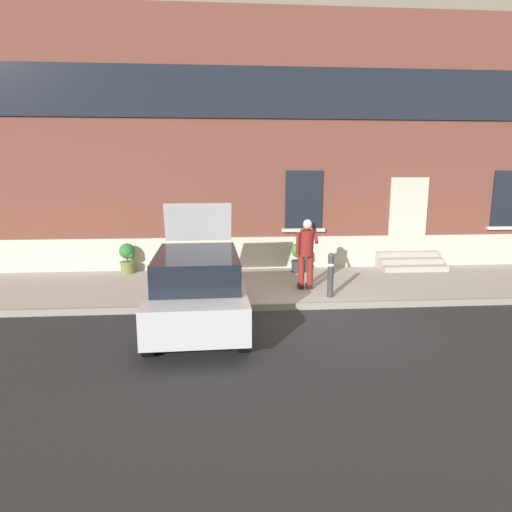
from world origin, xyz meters
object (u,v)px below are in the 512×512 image
planter_olive (128,257)px  planter_charcoal (299,257)px  hatchback_car_silver (198,287)px  bollard_near_person (331,273)px  person_on_phone (306,250)px  planter_cream (214,258)px

planter_olive → planter_charcoal: bearing=-2.9°
hatchback_car_silver → planter_charcoal: (2.71, 3.91, -0.19)m
hatchback_car_silver → planter_olive: (-2.20, 4.16, -0.19)m
bollard_near_person → hatchback_car_silver: bearing=-156.8°
planter_olive → planter_charcoal: 4.92m
planter_charcoal → bollard_near_person: bearing=-84.2°
person_on_phone → planter_cream: bearing=154.0°
planter_charcoal → planter_cream: bearing=-179.6°
person_on_phone → planter_cream: size_ratio=2.03×
bollard_near_person → planter_cream: bearing=136.2°
hatchback_car_silver → person_on_phone: (2.55, 2.01, 0.35)m
hatchback_car_silver → planter_charcoal: 4.77m
person_on_phone → planter_olive: (-4.75, 2.16, -0.54)m
hatchback_car_silver → planter_charcoal: size_ratio=4.78×
hatchback_car_silver → bollard_near_person: (2.98, 1.28, -0.09)m
bollard_near_person → planter_olive: size_ratio=1.22×
hatchback_car_silver → bollard_near_person: bearing=23.2°
bollard_near_person → planter_charcoal: 2.65m
bollard_near_person → person_on_phone: bearing=121.1°
hatchback_car_silver → planter_cream: bearing=86.2°
planter_olive → planter_cream: size_ratio=1.00×
bollard_near_person → planter_cream: bollard_near_person is taller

